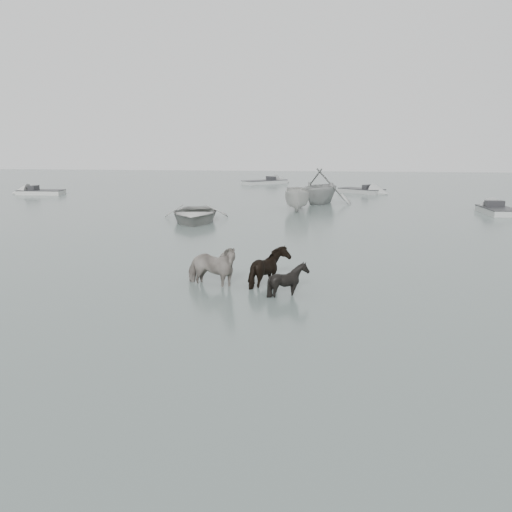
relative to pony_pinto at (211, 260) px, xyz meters
name	(u,v)px	position (x,y,z in m)	size (l,w,h in m)	color
ground	(280,298)	(2.21, -1.11, -0.80)	(140.00, 140.00, 0.00)	#4E5D59
pony_pinto	(211,260)	(0.00, 0.00, 0.00)	(0.86, 1.89, 1.60)	black
pony_dark	(270,262)	(1.77, 0.39, -0.08)	(1.43, 1.23, 1.44)	black
pony_black	(288,276)	(2.43, -0.77, -0.22)	(0.94, 1.06, 1.17)	black
rowboat_lead	(194,212)	(-3.94, 14.00, -0.26)	(3.69, 5.17, 1.07)	#A4A39F
rowboat_trail	(321,185)	(2.82, 24.29, 0.52)	(4.32, 5.01, 2.64)	#A3A5A3
boat_small	(297,198)	(1.43, 19.90, 0.02)	(1.60, 4.26, 1.64)	#BBBAB5
skiff_port	(498,208)	(13.70, 19.72, -0.42)	(4.89, 1.60, 0.75)	#A8ABA9
skiff_outer	(41,190)	(-20.45, 28.14, -0.42)	(5.07, 1.60, 0.75)	#B7B7B2
skiff_mid	(361,189)	(6.12, 33.11, -0.42)	(5.39, 1.60, 0.75)	gray
skiff_far	(265,180)	(-3.37, 42.67, -0.42)	(6.80, 1.60, 0.75)	#A7A9A7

